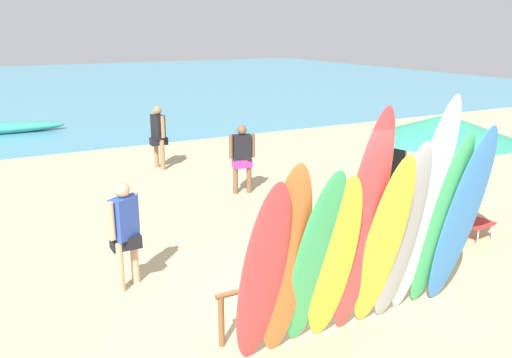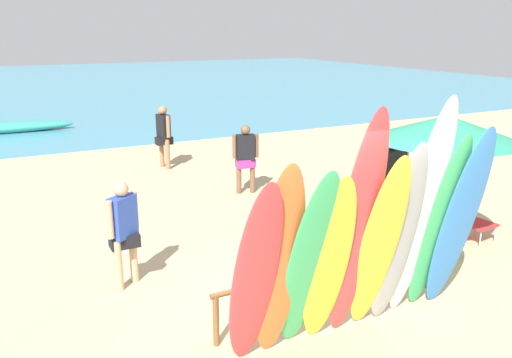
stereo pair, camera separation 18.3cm
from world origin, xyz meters
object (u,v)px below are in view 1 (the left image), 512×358
Objects in this scene: surfboard_blue_9 at (461,219)px; beachgoer_midbeach at (158,133)px; surfboard_green_2 at (315,262)px; surfboard_yellow_3 at (334,262)px; surfboard_red_4 at (362,229)px; surfboard_red_0 at (263,278)px; surfboard_orange_1 at (285,265)px; beach_chair_red at (438,192)px; surfboard_yellow_5 at (383,245)px; beachgoer_strolling at (242,154)px; surfboard_grey_6 at (402,235)px; surfboard_white_7 at (424,212)px; surfboard_rack at (335,274)px; beachgoer_photographing at (389,178)px; surfboard_green_8 at (441,223)px; beach_umbrella at (445,127)px; beach_chair_blue at (467,212)px; beachgoer_near_rack at (125,228)px.

surfboard_blue_9 reaches higher than beachgoer_midbeach.
surfboard_green_2 is 0.24m from surfboard_yellow_3.
surfboard_red_4 reaches higher than beachgoer_midbeach.
surfboard_red_0 is 2.76m from surfboard_blue_9.
surfboard_orange_1 is 2.78× the size of beach_chair_red.
surfboard_yellow_5 is 1.55× the size of beachgoer_strolling.
surfboard_blue_9 is (0.92, -0.03, 0.05)m from surfboard_grey_6.
surfboard_white_7 is 0.63m from surfboard_blue_9.
beachgoer_strolling is at bearing 78.80° from surfboard_yellow_3.
beachgoer_photographing is at bearing 36.32° from surfboard_rack.
surfboard_white_7 is (1.51, -0.00, 0.31)m from surfboard_green_2.
surfboard_blue_9 is at bearing 5.11° from surfboard_yellow_3.
beach_chair_red is (2.81, 2.60, -0.75)m from surfboard_green_8.
surfboard_grey_6 is 0.39m from surfboard_white_7.
surfboard_green_8 is (0.97, 0.08, 0.06)m from surfboard_yellow_5.
surfboard_orange_1 is (0.28, 0.04, 0.06)m from surfboard_red_0.
beach_chair_blue is at bearing 16.00° from beach_umbrella.
beachgoer_strolling is 4.04m from beach_chair_red.
beachgoer_near_rack is (-2.41, -5.98, -0.05)m from beachgoer_midbeach.
beachgoer_photographing is (1.60, 2.35, -0.39)m from surfboard_white_7.
surfboard_grey_6 is 5.67m from beachgoer_strolling.
surfboard_white_7 reaches higher than surfboard_yellow_3.
beach_chair_red is (1.56, 0.30, -0.58)m from beachgoer_photographing.
beach_chair_red is (4.42, 2.65, -0.61)m from surfboard_yellow_3.
surfboard_blue_9 reaches higher than surfboard_orange_1.
surfboard_white_7 is 5.65m from beachgoer_strolling.
beachgoer_near_rack is at bearing -160.88° from beach_chair_red.
beachgoer_strolling is (1.96, 5.61, -0.23)m from surfboard_green_2.
surfboard_red_4 is at bearing -5.17° from surfboard_red_0.
beach_umbrella is (2.95, 1.32, 0.99)m from surfboard_yellow_3.
surfboard_white_7 reaches higher than surfboard_orange_1.
beachgoer_midbeach is at bearing -66.79° from beachgoer_photographing.
beach_umbrella reaches higher than surfboard_red_0.
beach_chair_red is (3.62, -5.82, -0.49)m from beachgoer_midbeach.
surfboard_yellow_5 is 0.81× the size of surfboard_white_7.
beach_chair_red is at bearing -32.84° from beachgoer_near_rack.
surfboard_yellow_3 is at bearing -0.74° from surfboard_orange_1.
surfboard_red_0 is at bearing -176.32° from surfboard_yellow_5.
beachgoer_near_rack is (-3.48, 2.52, -0.34)m from surfboard_blue_9.
surfboard_red_0 is at bearing 178.16° from surfboard_green_2.
surfboard_yellow_3 is at bearing -91.47° from beachgoer_near_rack.
beach_chair_red reaches higher than beach_chair_blue.
surfboard_red_0 is at bearing 178.37° from surfboard_green_8.
surfboard_green_2 is 3.89m from beachgoer_photographing.
surfboard_rack is 1.10m from surfboard_green_2.
surfboard_yellow_5 is at bearing -126.99° from beach_chair_red.
surfboard_red_0 reaches higher than beach_chair_blue.
beachgoer_photographing is at bearing 35.61° from surfboard_orange_1.
surfboard_red_4 is 1.76× the size of beachgoer_midbeach.
surfboard_red_0 is at bearing -99.68° from beachgoer_strolling.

